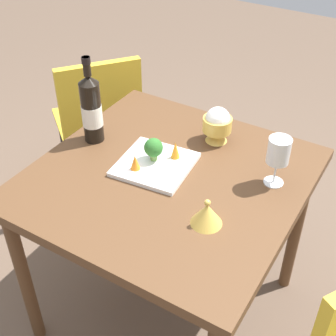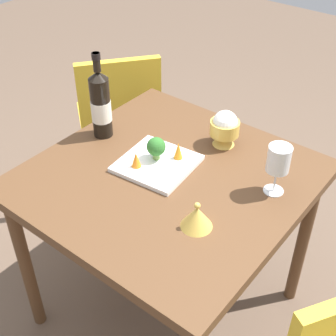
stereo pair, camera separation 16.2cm
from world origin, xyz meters
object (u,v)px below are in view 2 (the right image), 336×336
object	(u,v)px
chair_by_wall	(119,113)
broccoli_floret	(156,147)
wine_glass	(279,160)
carrot_garnish_left	(136,160)
carrot_garnish_right	(178,151)
rice_bowl_lid	(197,217)
serving_plate	(157,164)
wine_bottle	(101,104)
rice_bowl	(225,128)

from	to	relation	value
chair_by_wall	broccoli_floret	bearing A→B (deg)	-87.11
chair_by_wall	wine_glass	xyz separation A→B (m)	(-0.31, -1.01, 0.35)
carrot_garnish_left	carrot_garnish_right	bearing A→B (deg)	-33.18
rice_bowl_lid	carrot_garnish_left	world-z (taller)	rice_bowl_lid
carrot_garnish_left	carrot_garnish_right	world-z (taller)	carrot_garnish_right
wine_glass	rice_bowl_lid	size ratio (longest dim) A/B	1.79
wine_glass	serving_plate	distance (m)	0.43
wine_glass	wine_bottle	bearing A→B (deg)	98.61
serving_plate	carrot_garnish_right	xyz separation A→B (m)	(0.07, -0.04, 0.04)
rice_bowl_lid	serving_plate	xyz separation A→B (m)	(0.16, 0.29, -0.03)
carrot_garnish_right	carrot_garnish_left	bearing A→B (deg)	146.82
rice_bowl_lid	broccoli_floret	world-z (taller)	broccoli_floret
serving_plate	rice_bowl_lid	bearing A→B (deg)	-119.41
carrot_garnish_left	broccoli_floret	bearing A→B (deg)	-18.01
chair_by_wall	rice_bowl_lid	bearing A→B (deg)	-85.41
wine_glass	rice_bowl	world-z (taller)	wine_glass
rice_bowl_lid	broccoli_floret	distance (m)	0.35
carrot_garnish_left	carrot_garnish_right	size ratio (longest dim) A/B	0.89
wine_bottle	rice_bowl	distance (m)	0.47
serving_plate	rice_bowl	bearing A→B (deg)	-23.45
serving_plate	wine_bottle	bearing A→B (deg)	84.91
wine_bottle	carrot_garnish_left	distance (m)	0.28
rice_bowl	serving_plate	bearing A→B (deg)	156.55
rice_bowl	carrot_garnish_left	size ratio (longest dim) A/B	2.49
chair_by_wall	wine_bottle	size ratio (longest dim) A/B	2.51
serving_plate	carrot_garnish_left	xyz separation A→B (m)	(-0.07, 0.04, 0.04)
wine_bottle	carrot_garnish_left	size ratio (longest dim) A/B	5.94
carrot_garnish_left	serving_plate	bearing A→B (deg)	-31.61
rice_bowl_lid	carrot_garnish_right	world-z (taller)	rice_bowl_lid
serving_plate	carrot_garnish_left	world-z (taller)	carrot_garnish_left
wine_glass	carrot_garnish_left	xyz separation A→B (m)	(-0.20, 0.43, -0.08)
chair_by_wall	serving_plate	distance (m)	0.79
wine_bottle	carrot_garnish_right	xyz separation A→B (m)	(0.04, -0.34, -0.09)
wine_glass	broccoli_floret	world-z (taller)	wine_glass
broccoli_floret	carrot_garnish_right	world-z (taller)	broccoli_floret
wine_bottle	rice_bowl	size ratio (longest dim) A/B	2.39
serving_plate	wine_glass	bearing A→B (deg)	-71.76
wine_bottle	wine_glass	size ratio (longest dim) A/B	1.89
rice_bowl	chair_by_wall	bearing A→B (deg)	75.83
chair_by_wall	rice_bowl_lid	world-z (taller)	chair_by_wall
serving_plate	carrot_garnish_left	distance (m)	0.08
broccoli_floret	carrot_garnish_left	bearing A→B (deg)	161.99
wine_glass	rice_bowl_lid	bearing A→B (deg)	160.16
rice_bowl_lid	broccoli_floret	size ratio (longest dim) A/B	1.17
wine_bottle	broccoli_floret	size ratio (longest dim) A/B	3.94
carrot_garnish_left	wine_glass	bearing A→B (deg)	-65.84
chair_by_wall	serving_plate	xyz separation A→B (m)	(-0.44, -0.62, 0.23)
serving_plate	broccoli_floret	bearing A→B (deg)	46.10
serving_plate	carrot_garnish_right	size ratio (longest dim) A/B	4.25
broccoli_floret	carrot_garnish_left	world-z (taller)	broccoli_floret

